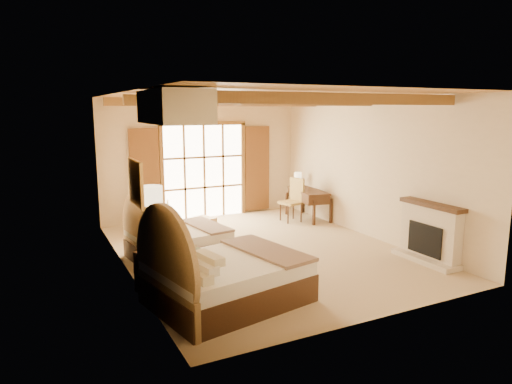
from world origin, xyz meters
TOP-DOWN VIEW (x-y plane):
  - floor at (0.00, 0.00)m, footprint 7.00×7.00m
  - wall_back at (0.00, 3.50)m, footprint 5.50×0.00m
  - wall_left at (-2.75, 0.00)m, footprint 0.00×7.00m
  - wall_right at (2.75, 0.00)m, footprint 0.00×7.00m
  - ceiling at (0.00, 0.00)m, footprint 7.00×7.00m
  - ceiling_beams at (0.00, 0.00)m, footprint 5.39×4.60m
  - french_doors at (0.00, 3.44)m, footprint 3.95×0.08m
  - fireplace at (2.60, -2.00)m, footprint 0.46×1.40m
  - painting at (-2.70, -0.75)m, footprint 0.06×0.95m
  - canopy_valance at (-2.40, -2.00)m, footprint 0.70×1.40m
  - bed_near at (-1.80, -2.02)m, footprint 2.51×2.06m
  - bed_far at (-1.79, 0.43)m, footprint 2.00×1.61m
  - nightstand at (-2.49, -1.13)m, footprint 0.71×0.71m
  - floor_lamp at (-2.50, -0.91)m, footprint 0.36×0.36m
  - armchair at (-1.56, 2.83)m, footprint 0.90×0.91m
  - ottoman at (-0.62, 1.93)m, footprint 0.65×0.65m
  - desk at (2.43, 2.03)m, footprint 0.86×1.55m
  - desk_chair at (1.89, 1.97)m, footprint 0.60×0.60m
  - desk_lamp at (2.42, 2.55)m, footprint 0.20×0.20m

SIDE VIEW (x-z plane):
  - floor at x=0.00m, z-range 0.00..0.00m
  - ottoman at x=-0.62m, z-range 0.00..0.37m
  - nightstand at x=-2.49m, z-range 0.00..0.67m
  - armchair at x=-1.56m, z-range 0.00..0.68m
  - desk_chair at x=1.89m, z-range -0.21..0.92m
  - bed_far at x=-1.79m, z-range -0.24..0.96m
  - desk at x=2.43m, z-range 0.03..0.82m
  - bed_near at x=-1.80m, z-range -0.29..1.17m
  - fireplace at x=2.60m, z-range -0.07..1.09m
  - desk_lamp at x=2.42m, z-range 0.90..1.30m
  - french_doors at x=0.00m, z-range -0.05..2.55m
  - floor_lamp at x=-2.50m, z-range 0.60..2.30m
  - wall_back at x=0.00m, z-range -1.15..4.35m
  - wall_left at x=-2.75m, z-range -1.90..5.10m
  - wall_right at x=2.75m, z-range -1.90..5.10m
  - painting at x=-2.70m, z-range 1.38..2.12m
  - canopy_valance at x=-2.40m, z-range 2.73..3.18m
  - ceiling_beams at x=0.00m, z-range 2.99..3.17m
  - ceiling at x=0.00m, z-range 3.20..3.20m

